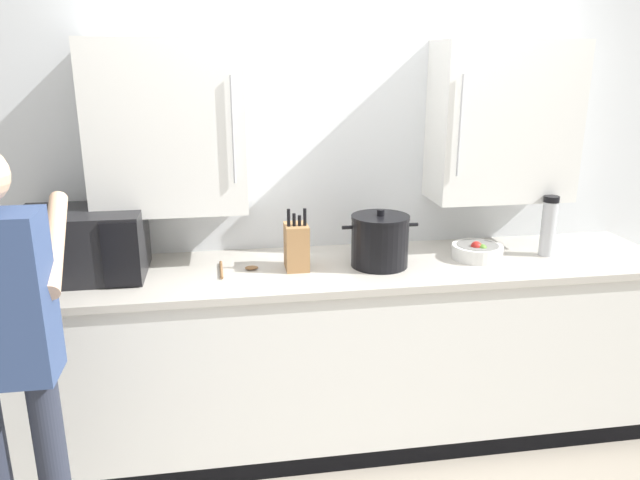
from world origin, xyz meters
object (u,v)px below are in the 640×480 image
object	(u,v)px
microwave_oven	(74,245)
thermos_flask	(549,226)
fruit_bowl	(477,251)
knife_block	(297,246)
wooden_spoon	(236,269)
stock_pot	(380,241)
person_figure	(3,341)

from	to	relation	value
microwave_oven	thermos_flask	distance (m)	2.33
microwave_oven	fruit_bowl	size ratio (longest dim) A/B	3.17
thermos_flask	knife_block	world-z (taller)	thermos_flask
microwave_oven	wooden_spoon	bearing A→B (deg)	-2.52
knife_block	stock_pot	world-z (taller)	knife_block
microwave_oven	thermos_flask	bearing A→B (deg)	-1.22
microwave_oven	thermos_flask	size ratio (longest dim) A/B	2.59
wooden_spoon	microwave_oven	bearing A→B (deg)	177.48
wooden_spoon	knife_block	distance (m)	0.31
thermos_flask	fruit_bowl	distance (m)	0.39
microwave_oven	stock_pot	xyz separation A→B (m)	(1.43, -0.07, -0.03)
knife_block	stock_pot	size ratio (longest dim) A/B	0.80
fruit_bowl	person_figure	world-z (taller)	person_figure
thermos_flask	wooden_spoon	world-z (taller)	thermos_flask
microwave_oven	knife_block	bearing A→B (deg)	-2.74
microwave_oven	fruit_bowl	world-z (taller)	microwave_oven
stock_pot	wooden_spoon	bearing A→B (deg)	176.90
thermos_flask	stock_pot	distance (m)	0.90
knife_block	stock_pot	bearing A→B (deg)	-2.95
thermos_flask	stock_pot	bearing A→B (deg)	-178.68
fruit_bowl	person_figure	bearing A→B (deg)	-159.95
knife_block	fruit_bowl	size ratio (longest dim) A/B	1.19
knife_block	person_figure	xyz separation A→B (m)	(-1.10, -0.73, -0.06)
microwave_oven	stock_pot	distance (m)	1.44
wooden_spoon	fruit_bowl	world-z (taller)	fruit_bowl
fruit_bowl	microwave_oven	bearing A→B (deg)	178.80
fruit_bowl	stock_pot	world-z (taller)	stock_pot
stock_pot	person_figure	size ratio (longest dim) A/B	0.23
wooden_spoon	knife_block	xyz separation A→B (m)	(0.29, -0.02, 0.10)
stock_pot	fruit_bowl	bearing A→B (deg)	3.20
stock_pot	microwave_oven	bearing A→B (deg)	177.20
wooden_spoon	stock_pot	xyz separation A→B (m)	(0.70, -0.04, 0.12)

